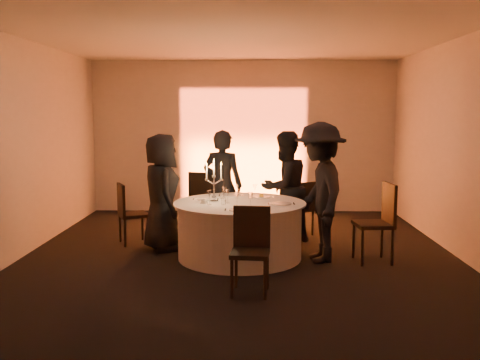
{
  "coord_description": "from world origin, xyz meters",
  "views": [
    {
      "loc": [
        0.15,
        -7.15,
        1.99
      ],
      "look_at": [
        0.0,
        0.2,
        1.05
      ],
      "focal_mm": 40.0,
      "sensor_mm": 36.0,
      "label": 1
    }
  ],
  "objects_px": {
    "chair_back_left": "(205,200)",
    "candelabra": "(214,187)",
    "guest_left": "(162,192)",
    "guest_right": "(320,192)",
    "banquet_table": "(240,230)",
    "guest_back_right": "(285,187)",
    "chair_front": "(251,244)",
    "chair_back_right": "(301,205)",
    "chair_right": "(380,218)",
    "guest_back_left": "(223,186)",
    "coffee_cup": "(204,201)",
    "chair_left": "(129,210)"
  },
  "relations": [
    {
      "from": "chair_back_left",
      "to": "chair_front",
      "type": "distance_m",
      "value": 2.79
    },
    {
      "from": "guest_right",
      "to": "coffee_cup",
      "type": "bearing_deg",
      "value": -97.12
    },
    {
      "from": "banquet_table",
      "to": "guest_back_left",
      "type": "height_order",
      "value": "guest_back_left"
    },
    {
      "from": "banquet_table",
      "to": "chair_back_left",
      "type": "distance_m",
      "value": 1.44
    },
    {
      "from": "banquet_table",
      "to": "chair_back_left",
      "type": "xyz_separation_m",
      "value": [
        -0.58,
        1.3,
        0.21
      ]
    },
    {
      "from": "chair_left",
      "to": "guest_left",
      "type": "bearing_deg",
      "value": -145.32
    },
    {
      "from": "banquet_table",
      "to": "guest_back_left",
      "type": "distance_m",
      "value": 1.15
    },
    {
      "from": "chair_back_right",
      "to": "guest_right",
      "type": "height_order",
      "value": "guest_right"
    },
    {
      "from": "chair_back_right",
      "to": "guest_left",
      "type": "height_order",
      "value": "guest_left"
    },
    {
      "from": "chair_back_left",
      "to": "guest_left",
      "type": "height_order",
      "value": "guest_left"
    },
    {
      "from": "chair_back_right",
      "to": "chair_right",
      "type": "xyz_separation_m",
      "value": [
        0.89,
        -1.52,
        0.11
      ]
    },
    {
      "from": "guest_back_left",
      "to": "coffee_cup",
      "type": "relative_size",
      "value": 15.62
    },
    {
      "from": "banquet_table",
      "to": "chair_right",
      "type": "height_order",
      "value": "chair_right"
    },
    {
      "from": "banquet_table",
      "to": "guest_right",
      "type": "xyz_separation_m",
      "value": [
        1.07,
        -0.12,
        0.55
      ]
    },
    {
      "from": "banquet_table",
      "to": "guest_right",
      "type": "relative_size",
      "value": 0.97
    },
    {
      "from": "chair_left",
      "to": "candelabra",
      "type": "relative_size",
      "value": 1.55
    },
    {
      "from": "chair_right",
      "to": "guest_right",
      "type": "distance_m",
      "value": 0.86
    },
    {
      "from": "chair_front",
      "to": "candelabra",
      "type": "xyz_separation_m",
      "value": [
        -0.5,
        1.39,
        0.45
      ]
    },
    {
      "from": "guest_back_left",
      "to": "candelabra",
      "type": "height_order",
      "value": "guest_back_left"
    },
    {
      "from": "guest_right",
      "to": "guest_left",
      "type": "bearing_deg",
      "value": -109.97
    },
    {
      "from": "chair_front",
      "to": "coffee_cup",
      "type": "bearing_deg",
      "value": 121.8
    },
    {
      "from": "chair_back_right",
      "to": "guest_back_left",
      "type": "relative_size",
      "value": 0.51
    },
    {
      "from": "coffee_cup",
      "to": "candelabra",
      "type": "height_order",
      "value": "candelabra"
    },
    {
      "from": "guest_back_left",
      "to": "chair_back_left",
      "type": "bearing_deg",
      "value": -29.42
    },
    {
      "from": "guest_back_right",
      "to": "guest_right",
      "type": "relative_size",
      "value": 0.92
    },
    {
      "from": "banquet_table",
      "to": "guest_left",
      "type": "height_order",
      "value": "guest_left"
    },
    {
      "from": "coffee_cup",
      "to": "chair_back_left",
      "type": "bearing_deg",
      "value": 94.29
    },
    {
      "from": "guest_back_left",
      "to": "candelabra",
      "type": "xyz_separation_m",
      "value": [
        -0.06,
        -0.99,
        0.12
      ]
    },
    {
      "from": "chair_back_right",
      "to": "candelabra",
      "type": "bearing_deg",
      "value": 12.5
    },
    {
      "from": "chair_back_left",
      "to": "candelabra",
      "type": "height_order",
      "value": "candelabra"
    },
    {
      "from": "banquet_table",
      "to": "chair_front",
      "type": "bearing_deg",
      "value": -83.72
    },
    {
      "from": "chair_back_right",
      "to": "guest_back_right",
      "type": "xyz_separation_m",
      "value": [
        -0.31,
        -0.49,
        0.36
      ]
    },
    {
      "from": "guest_right",
      "to": "chair_front",
      "type": "bearing_deg",
      "value": -42.23
    },
    {
      "from": "chair_front",
      "to": "guest_right",
      "type": "distance_m",
      "value": 1.61
    },
    {
      "from": "guest_left",
      "to": "guest_right",
      "type": "bearing_deg",
      "value": -123.55
    },
    {
      "from": "guest_back_left",
      "to": "guest_back_right",
      "type": "bearing_deg",
      "value": -172.27
    },
    {
      "from": "guest_left",
      "to": "guest_back_right",
      "type": "xyz_separation_m",
      "value": [
        1.79,
        0.46,
        0.01
      ]
    },
    {
      "from": "guest_left",
      "to": "guest_back_right",
      "type": "distance_m",
      "value": 1.85
    },
    {
      "from": "coffee_cup",
      "to": "candelabra",
      "type": "distance_m",
      "value": 0.24
    },
    {
      "from": "candelabra",
      "to": "guest_back_left",
      "type": "bearing_deg",
      "value": 86.31
    },
    {
      "from": "banquet_table",
      "to": "chair_right",
      "type": "xyz_separation_m",
      "value": [
        1.86,
        -0.16,
        0.21
      ]
    },
    {
      "from": "guest_back_left",
      "to": "guest_right",
      "type": "bearing_deg",
      "value": 156.19
    },
    {
      "from": "chair_back_left",
      "to": "chair_right",
      "type": "distance_m",
      "value": 2.85
    },
    {
      "from": "chair_left",
      "to": "coffee_cup",
      "type": "height_order",
      "value": "chair_left"
    },
    {
      "from": "chair_front",
      "to": "guest_left",
      "type": "height_order",
      "value": "guest_left"
    },
    {
      "from": "coffee_cup",
      "to": "guest_left",
      "type": "bearing_deg",
      "value": 141.97
    },
    {
      "from": "chair_right",
      "to": "guest_back_left",
      "type": "height_order",
      "value": "guest_back_left"
    },
    {
      "from": "coffee_cup",
      "to": "guest_back_left",
      "type": "bearing_deg",
      "value": 80.1
    },
    {
      "from": "chair_back_right",
      "to": "chair_right",
      "type": "relative_size",
      "value": 0.83
    },
    {
      "from": "banquet_table",
      "to": "guest_right",
      "type": "height_order",
      "value": "guest_right"
    }
  ]
}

